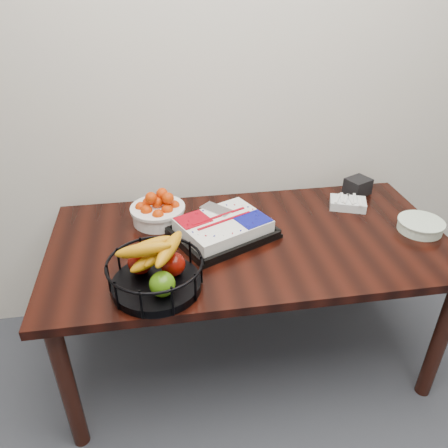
{
  "coord_description": "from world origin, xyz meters",
  "views": [
    {
      "loc": [
        -0.38,
        0.38,
        1.83
      ],
      "look_at": [
        -0.12,
        2.02,
        0.83
      ],
      "focal_mm": 35.0,
      "sensor_mm": 36.0,
      "label": 1
    }
  ],
  "objects": [
    {
      "name": "cake_tray",
      "position": [
        -0.12,
        2.05,
        0.79
      ],
      "size": [
        0.53,
        0.49,
        0.09
      ],
      "color": "black",
      "rests_on": "table"
    },
    {
      "name": "fruit_basket",
      "position": [
        -0.43,
        1.71,
        0.83
      ],
      "size": [
        0.37,
        0.37,
        0.19
      ],
      "color": "black",
      "rests_on": "table"
    },
    {
      "name": "table",
      "position": [
        0.0,
        2.0,
        0.66
      ],
      "size": [
        1.8,
        0.9,
        0.75
      ],
      "color": "black",
      "rests_on": "ground"
    },
    {
      "name": "fork_bag",
      "position": [
        0.55,
        2.21,
        0.78
      ],
      "size": [
        0.21,
        0.17,
        0.05
      ],
      "color": "silver",
      "rests_on": "table"
    },
    {
      "name": "napkin_box",
      "position": [
        0.67,
        2.35,
        0.79
      ],
      "size": [
        0.15,
        0.14,
        0.09
      ],
      "primitive_type": "cube",
      "rotation": [
        0.0,
        0.0,
        0.43
      ],
      "color": "black",
      "rests_on": "table"
    },
    {
      "name": "plate_stack",
      "position": [
        0.8,
        1.94,
        0.78
      ],
      "size": [
        0.21,
        0.21,
        0.05
      ],
      "color": "white",
      "rests_on": "table"
    },
    {
      "name": "tangerine_bowl",
      "position": [
        -0.4,
        2.22,
        0.82
      ],
      "size": [
        0.26,
        0.26,
        0.17
      ],
      "color": "white",
      "rests_on": "table"
    }
  ]
}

